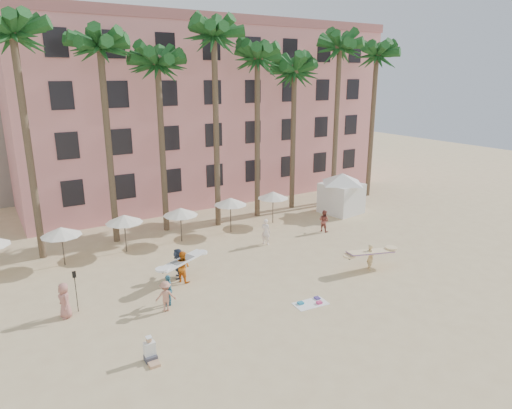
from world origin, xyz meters
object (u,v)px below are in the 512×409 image
object	(u,v)px
carrier_yellow	(371,255)
carrier_white	(183,266)
pink_hotel	(200,112)
cabana	(342,190)

from	to	relation	value
carrier_yellow	carrier_white	distance (m)	11.46
pink_hotel	cabana	world-z (taller)	pink_hotel
cabana	carrier_yellow	bearing A→B (deg)	-123.35
cabana	carrier_white	world-z (taller)	cabana
cabana	carrier_white	size ratio (longest dim) A/B	1.62
pink_hotel	carrier_yellow	distance (m)	25.22
pink_hotel	carrier_yellow	world-z (taller)	pink_hotel
cabana	carrier_yellow	xyz separation A→B (m)	(-6.66, -10.12, -1.13)
carrier_yellow	carrier_white	xyz separation A→B (m)	(-10.57, 4.43, 0.06)
carrier_yellow	carrier_white	bearing A→B (deg)	157.25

